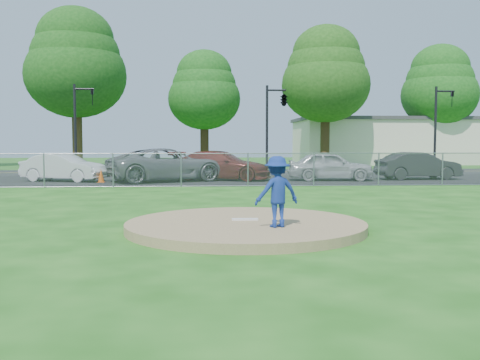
# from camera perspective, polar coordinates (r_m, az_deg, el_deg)

# --- Properties ---
(ground) EXTENTS (120.00, 120.00, 0.00)m
(ground) POSITION_cam_1_polar(r_m,az_deg,el_deg) (22.04, -1.33, -1.15)
(ground) COLOR #185412
(ground) RESTS_ON ground
(pitchers_mound) EXTENTS (5.40, 5.40, 0.20)m
(pitchers_mound) POSITION_cam_1_polar(r_m,az_deg,el_deg) (12.12, 0.61, -4.91)
(pitchers_mound) COLOR #947951
(pitchers_mound) RESTS_ON ground
(pitching_rubber) EXTENTS (0.60, 0.15, 0.04)m
(pitching_rubber) POSITION_cam_1_polar(r_m,az_deg,el_deg) (12.30, 0.54, -4.21)
(pitching_rubber) COLOR white
(pitching_rubber) RESTS_ON pitchers_mound
(chain_link_fence) EXTENTS (40.00, 0.06, 1.50)m
(chain_link_fence) POSITION_cam_1_polar(r_m,az_deg,el_deg) (23.98, -1.53, 1.07)
(chain_link_fence) COLOR gray
(chain_link_fence) RESTS_ON ground
(parking_lot) EXTENTS (50.00, 8.00, 0.01)m
(parking_lot) POSITION_cam_1_polar(r_m,az_deg,el_deg) (28.52, -1.86, 0.03)
(parking_lot) COLOR black
(parking_lot) RESTS_ON ground
(street) EXTENTS (60.00, 7.00, 0.01)m
(street) POSITION_cam_1_polar(r_m,az_deg,el_deg) (36.00, -2.24, 0.86)
(street) COLOR #232326
(street) RESTS_ON ground
(commercial_building) EXTENTS (16.40, 9.40, 4.30)m
(commercial_building) POSITION_cam_1_polar(r_m,az_deg,el_deg) (52.72, 15.06, 4.06)
(commercial_building) COLOR beige
(commercial_building) RESTS_ON ground
(tree_left) EXTENTS (7.84, 7.84, 12.53)m
(tree_left) POSITION_cam_1_polar(r_m,az_deg,el_deg) (44.55, -17.12, 11.91)
(tree_left) COLOR #3D2A16
(tree_left) RESTS_ON ground
(tree_center) EXTENTS (6.16, 6.16, 9.84)m
(tree_center) POSITION_cam_1_polar(r_m,az_deg,el_deg) (46.16, -3.83, 9.58)
(tree_center) COLOR #331F12
(tree_center) RESTS_ON ground
(tree_right) EXTENTS (7.28, 7.28, 11.63)m
(tree_right) POSITION_cam_1_polar(r_m,az_deg,el_deg) (45.39, 9.13, 11.13)
(tree_right) COLOR #352513
(tree_right) RESTS_ON ground
(tree_far_right) EXTENTS (6.72, 6.72, 10.74)m
(tree_far_right) POSITION_cam_1_polar(r_m,az_deg,el_deg) (51.63, 20.52, 9.40)
(tree_far_right) COLOR #392514
(tree_far_right) RESTS_ON ground
(traffic_signal_left) EXTENTS (1.28, 0.20, 5.60)m
(traffic_signal_left) POSITION_cam_1_polar(r_m,az_deg,el_deg) (34.87, -16.81, 6.11)
(traffic_signal_left) COLOR black
(traffic_signal_left) RESTS_ON ground
(traffic_signal_center) EXTENTS (1.42, 2.48, 5.60)m
(traffic_signal_center) POSITION_cam_1_polar(r_m,az_deg,el_deg) (34.38, 4.52, 8.38)
(traffic_signal_center) COLOR black
(traffic_signal_center) RESTS_ON ground
(traffic_signal_right) EXTENTS (1.28, 0.20, 5.60)m
(traffic_signal_right) POSITION_cam_1_polar(r_m,az_deg,el_deg) (37.18, 20.46, 5.89)
(traffic_signal_right) COLOR black
(traffic_signal_right) RESTS_ON ground
(pitcher) EXTENTS (1.09, 0.82, 1.50)m
(pitcher) POSITION_cam_1_polar(r_m,az_deg,el_deg) (11.25, 3.97, -1.25)
(pitcher) COLOR navy
(pitcher) RESTS_ON pitchers_mound
(traffic_cone) EXTENTS (0.35, 0.35, 0.67)m
(traffic_cone) POSITION_cam_1_polar(r_m,az_deg,el_deg) (27.40, -14.60, 0.46)
(traffic_cone) COLOR orange
(traffic_cone) RESTS_ON parking_lot
(parked_car_white) EXTENTS (4.53, 2.74, 1.41)m
(parked_car_white) POSITION_cam_1_polar(r_m,az_deg,el_deg) (28.72, -18.31, 1.28)
(parked_car_white) COLOR white
(parked_car_white) RESTS_ON parking_lot
(parked_car_gray) EXTENTS (6.65, 5.07, 1.68)m
(parked_car_gray) POSITION_cam_1_polar(r_m,az_deg,el_deg) (27.53, -7.73, 1.62)
(parked_car_gray) COLOR slate
(parked_car_gray) RESTS_ON parking_lot
(parked_car_darkred) EXTENTS (5.70, 3.69, 1.54)m
(parked_car_darkred) POSITION_cam_1_polar(r_m,az_deg,el_deg) (28.23, -2.05, 1.56)
(parked_car_darkred) COLOR maroon
(parked_car_darkred) RESTS_ON parking_lot
(parked_car_pearl) EXTENTS (4.58, 2.19, 1.51)m
(parked_car_pearl) POSITION_cam_1_polar(r_m,az_deg,el_deg) (28.33, 9.59, 1.49)
(parked_car_pearl) COLOR #BABCBF
(parked_car_pearl) RESTS_ON parking_lot
(parked_car_charcoal) EXTENTS (4.56, 1.97, 1.46)m
(parked_car_charcoal) POSITION_cam_1_polar(r_m,az_deg,el_deg) (30.31, 18.45, 1.46)
(parked_car_charcoal) COLOR #242426
(parked_car_charcoal) RESTS_ON parking_lot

